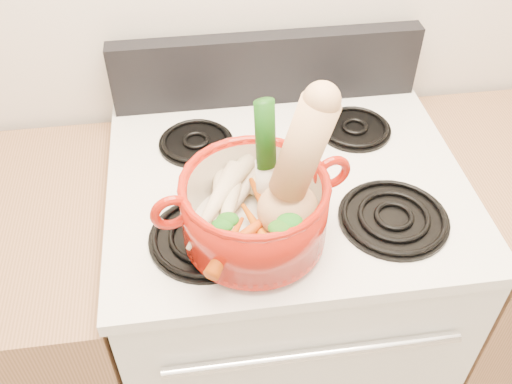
{
  "coord_description": "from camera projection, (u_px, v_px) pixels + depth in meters",
  "views": [
    {
      "loc": [
        -0.2,
        0.49,
        1.79
      ],
      "look_at": [
        -0.1,
        1.21,
        1.1
      ],
      "focal_mm": 40.0,
      "sensor_mm": 36.0,
      "label": 1
    }
  ],
  "objects": [
    {
      "name": "stove_body",
      "position": [
        280.0,
        307.0,
        1.59
      ],
      "size": [
        0.76,
        0.65,
        0.92
      ],
      "primitive_type": "cube",
      "color": "silver",
      "rests_on": "floor"
    },
    {
      "name": "cooktop",
      "position": [
        287.0,
        181.0,
        1.26
      ],
      "size": [
        0.78,
        0.67,
        0.03
      ],
      "primitive_type": "cube",
      "color": "silver",
      "rests_on": "stove_body"
    },
    {
      "name": "control_backsplash",
      "position": [
        267.0,
        69.0,
        1.4
      ],
      "size": [
        0.76,
        0.05,
        0.18
      ],
      "primitive_type": "cube",
      "color": "black",
      "rests_on": "cooktop"
    },
    {
      "name": "oven_handle",
      "position": [
        314.0,
        354.0,
        1.12
      ],
      "size": [
        0.6,
        0.02,
        0.02
      ],
      "primitive_type": "cylinder",
      "rotation": [
        0.0,
        1.57,
        0.0
      ],
      "color": "silver",
      "rests_on": "stove_body"
    },
    {
      "name": "burner_front_left",
      "position": [
        206.0,
        236.0,
        1.11
      ],
      "size": [
        0.22,
        0.22,
        0.02
      ],
      "primitive_type": "cylinder",
      "color": "black",
      "rests_on": "cooktop"
    },
    {
      "name": "burner_front_right",
      "position": [
        394.0,
        217.0,
        1.15
      ],
      "size": [
        0.22,
        0.22,
        0.02
      ],
      "primitive_type": "cylinder",
      "color": "black",
      "rests_on": "cooktop"
    },
    {
      "name": "burner_back_left",
      "position": [
        196.0,
        141.0,
        1.33
      ],
      "size": [
        0.17,
        0.17,
        0.02
      ],
      "primitive_type": "cylinder",
      "color": "black",
      "rests_on": "cooktop"
    },
    {
      "name": "burner_back_right",
      "position": [
        355.0,
        128.0,
        1.36
      ],
      "size": [
        0.17,
        0.17,
        0.02
      ],
      "primitive_type": "cylinder",
      "color": "black",
      "rests_on": "cooktop"
    },
    {
      "name": "dutch_oven",
      "position": [
        255.0,
        210.0,
        1.06
      ],
      "size": [
        0.32,
        0.32,
        0.13
      ],
      "primitive_type": "cylinder",
      "rotation": [
        0.0,
        0.0,
        0.21
      ],
      "color": "#9F1509",
      "rests_on": "burner_front_left"
    },
    {
      "name": "pot_handle_left",
      "position": [
        171.0,
        212.0,
        0.99
      ],
      "size": [
        0.08,
        0.03,
        0.08
      ],
      "primitive_type": "torus",
      "rotation": [
        1.57,
        0.0,
        0.21
      ],
      "color": "#9F1509",
      "rests_on": "dutch_oven"
    },
    {
      "name": "pot_handle_right",
      "position": [
        332.0,
        172.0,
        1.06
      ],
      "size": [
        0.08,
        0.03,
        0.08
      ],
      "primitive_type": "torus",
      "rotation": [
        1.57,
        0.0,
        0.21
      ],
      "color": "#9F1509",
      "rests_on": "dutch_oven"
    },
    {
      "name": "squash",
      "position": [
        290.0,
        171.0,
        0.98
      ],
      "size": [
        0.19,
        0.12,
        0.31
      ],
      "primitive_type": null,
      "rotation": [
        0.0,
        0.26,
        0.02
      ],
      "color": "tan",
      "rests_on": "dutch_oven"
    },
    {
      "name": "leek",
      "position": [
        266.0,
        158.0,
        1.03
      ],
      "size": [
        0.05,
        0.07,
        0.25
      ],
      "primitive_type": "cylinder",
      "rotation": [
        -0.11,
        0.0,
        0.27
      ],
      "color": "beige",
      "rests_on": "dutch_oven"
    },
    {
      "name": "ginger",
      "position": [
        261.0,
        184.0,
        1.14
      ],
      "size": [
        0.08,
        0.06,
        0.04
      ],
      "primitive_type": "ellipsoid",
      "rotation": [
        0.0,
        0.0,
        -0.02
      ],
      "color": "tan",
      "rests_on": "dutch_oven"
    },
    {
      "name": "parsnip_0",
      "position": [
        235.0,
        202.0,
        1.1
      ],
      "size": [
        0.14,
        0.18,
        0.05
      ],
      "primitive_type": "cone",
      "rotation": [
        1.66,
        0.0,
        -0.61
      ],
      "color": "beige",
      "rests_on": "dutch_oven"
    },
    {
      "name": "parsnip_1",
      "position": [
        225.0,
        220.0,
        1.05
      ],
      "size": [
        0.08,
        0.18,
        0.05
      ],
      "primitive_type": "cone",
      "rotation": [
        1.66,
        0.0,
        -0.28
      ],
      "color": "#ECE5C0",
      "rests_on": "dutch_oven"
    },
    {
      "name": "parsnip_2",
      "position": [
        219.0,
        191.0,
        1.1
      ],
      "size": [
        0.08,
        0.19,
        0.06
      ],
      "primitive_type": "cone",
      "rotation": [
        1.66,
        0.0,
        -0.21
      ],
      "color": "beige",
      "rests_on": "dutch_oven"
    },
    {
      "name": "parsnip_3",
      "position": [
        213.0,
        205.0,
        1.06
      ],
      "size": [
        0.15,
        0.2,
        0.06
      ],
      "primitive_type": "cone",
      "rotation": [
        1.66,
        0.0,
        -0.56
      ],
      "color": "beige",
      "rests_on": "dutch_oven"
    },
    {
      "name": "parsnip_4",
      "position": [
        225.0,
        192.0,
        1.08
      ],
      "size": [
        0.14,
        0.18,
        0.05
      ],
      "primitive_type": "cone",
      "rotation": [
        1.66,
        0.0,
        -0.62
      ],
      "color": "beige",
      "rests_on": "dutch_oven"
    },
    {
      "name": "carrot_0",
      "position": [
        261.0,
        236.0,
        1.03
      ],
      "size": [
        0.08,
        0.16,
        0.05
      ],
      "primitive_type": "cone",
      "rotation": [
        1.66,
        0.0,
        0.31
      ],
      "color": "orange",
      "rests_on": "dutch_oven"
    },
    {
      "name": "carrot_1",
      "position": [
        227.0,
        247.0,
        1.01
      ],
      "size": [
        0.09,
        0.14,
        0.04
      ],
      "primitive_type": "cone",
      "rotation": [
        1.66,
        0.0,
        -0.52
      ],
      "color": "#C34009",
      "rests_on": "dutch_oven"
    },
    {
      "name": "carrot_2",
      "position": [
        268.0,
        215.0,
        1.06
      ],
      "size": [
        0.08,
        0.19,
        0.05
      ],
      "primitive_type": "cone",
      "rotation": [
        1.66,
        0.0,
        0.22
      ],
      "color": "#BE5709",
      "rests_on": "dutch_oven"
    },
    {
      "name": "carrot_3",
      "position": [
        255.0,
        228.0,
        1.03
      ],
      "size": [
        0.12,
        0.1,
        0.04
      ],
      "primitive_type": "cone",
      "rotation": [
        1.66,
        0.0,
        -0.9
      ],
      "color": "#D23D0A",
      "rests_on": "dutch_oven"
    }
  ]
}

